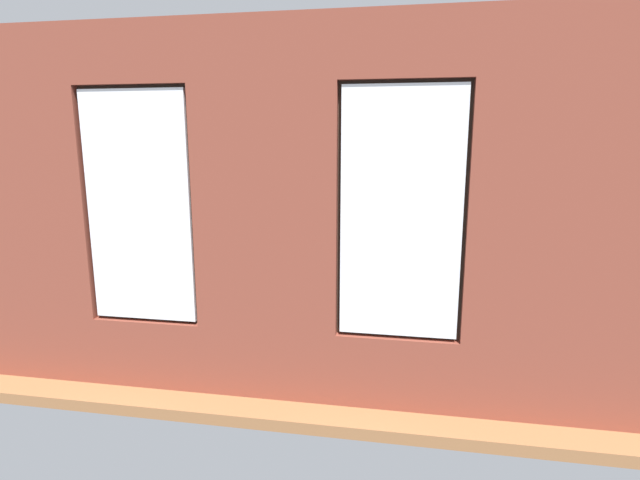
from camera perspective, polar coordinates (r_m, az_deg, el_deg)
The scene contains 22 objects.
ground_plane at distance 6.77m, azimuth 0.04°, elevation -7.42°, with size 7.26×5.82×0.10m, color #99663D.
brick_wall_with_windows at distance 4.00m, azimuth -6.28°, elevation 2.11°, with size 6.66×0.30×3.04m.
white_wall_right at distance 7.55m, azimuth -25.72°, elevation 5.63°, with size 0.10×4.82×3.04m, color white.
couch_by_window at distance 5.08m, azimuth -10.11°, elevation -9.68°, with size 2.08×0.87×0.80m.
couch_left at distance 6.05m, azimuth 24.24°, elevation -7.03°, with size 0.92×2.01×0.80m.
coffee_table at distance 6.63m, azimuth 1.96°, elevation -3.99°, with size 1.40×0.81×0.43m.
cup_ceramic at distance 6.56m, azimuth -1.83°, elevation -3.30°, with size 0.07×0.07×0.09m, color silver.
candle_jar at distance 6.70m, azimuth 5.40°, elevation -2.92°, with size 0.08×0.08×0.11m, color #B7333D.
table_plant_small at distance 6.59m, azimuth 1.97°, elevation -2.59°, with size 0.13×0.13×0.21m.
remote_black at distance 6.49m, azimuth 2.73°, elevation -3.79°, with size 0.05×0.17×0.02m, color black.
remote_silver at distance 6.74m, azimuth 0.61°, elevation -3.19°, with size 0.05×0.17×0.02m, color #B2B2B7.
media_console at distance 8.22m, azimuth -20.20°, elevation -2.55°, with size 1.14×0.42×0.50m, color black.
tv_flatscreen at distance 8.10m, azimuth -20.48°, elevation 1.49°, with size 0.98×0.20×0.67m.
papasan_chair at distance 8.22m, azimuth -0.90°, elevation -0.37°, with size 1.17×1.17×0.72m.
potted_plant_corner_near_left at distance 8.54m, azimuth 21.13°, elevation -0.00°, with size 0.87×0.80×1.05m.
potted_plant_corner_far_left at distance 4.85m, azimuth 29.92°, elevation -7.04°, with size 0.80×0.68×1.26m.
potted_plant_beside_window_right at distance 5.64m, azimuth -25.86°, elevation -5.88°, with size 0.45×0.45×0.87m.
potted_plant_between_couches at distance 4.70m, azimuth 7.34°, elevation -5.50°, with size 0.75×0.78×1.20m.
potted_plant_foreground_right at distance 9.12m, azimuth -14.74°, elevation 2.35°, with size 0.84×0.82×1.27m.
potted_plant_mid_room_small at distance 7.04m, azimuth 8.75°, elevation -3.15°, with size 0.36×0.36×0.56m.
potted_plant_near_tv at distance 6.97m, azimuth -20.71°, elevation -0.68°, with size 1.02×0.88×1.33m.
potted_plant_by_left_couch at distance 7.32m, azimuth 18.54°, elevation -3.08°, with size 0.35×0.35×0.56m.
Camera 1 is at (-1.11, 6.31, 2.15)m, focal length 28.00 mm.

